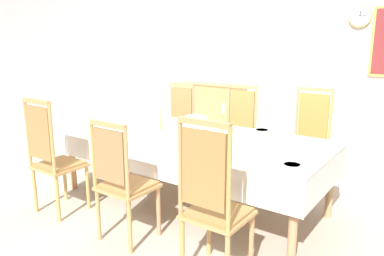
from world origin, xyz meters
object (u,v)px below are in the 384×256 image
object	(u,v)px
bowl_far_left	(134,135)
bowl_far_right	(292,166)
mounted_clock	(360,16)
chair_north_c	(308,141)
candlestick_west	(160,118)
soup_tureen	(195,124)
chair_north_b	(237,131)
candlestick_east	(223,125)
spoon_secondary	(272,134)
chair_south_a	(53,157)
sideboard	(209,106)
dining_table	(190,140)
chair_north_a	(177,123)
bowl_near_left	(192,122)
chair_south_b	(122,180)
bowl_near_right	(262,131)
spoon_primary	(186,121)
chair_south_c	(213,201)

from	to	relation	value
bowl_far_left	bowl_far_right	xyz separation A→B (m)	(1.66, 0.01, -0.00)
mounted_clock	chair_north_c	bearing A→B (deg)	-88.17
candlestick_west	soup_tureen	bearing A→B (deg)	-0.00
chair_north_c	chair_north_b	bearing A→B (deg)	0.13
candlestick_east	spoon_secondary	xyz separation A→B (m)	(0.31, 0.50, -0.14)
chair_south_a	chair_north_b	world-z (taller)	chair_south_a
sideboard	dining_table	bearing A→B (deg)	119.59
chair_north_a	chair_north_c	size ratio (longest dim) A/B	0.94
chair_north_a	bowl_near_left	size ratio (longest dim) A/B	7.10
chair_south_b	chair_north_b	distance (m)	2.01
bowl_near_right	bowl_far_left	distance (m)	1.34
chair_north_b	bowl_near_right	xyz separation A→B (m)	(0.59, -0.53, 0.19)
bowl_far_left	bowl_far_right	bearing A→B (deg)	0.28
bowl_far_left	sideboard	xyz separation A→B (m)	(-1.36, 3.52, -0.33)
soup_tureen	bowl_far_right	world-z (taller)	soup_tureen
candlestick_west	spoon_primary	xyz separation A→B (m)	(0.02, 0.46, -0.12)
bowl_near_left	spoon_secondary	size ratio (longest dim) A/B	0.90
chair_south_b	bowl_far_right	world-z (taller)	chair_south_b
candlestick_west	bowl_near_right	bearing A→B (deg)	25.15
dining_table	chair_north_c	xyz separation A→B (m)	(0.93, 1.01, -0.09)
candlestick_west	spoon_primary	bearing A→B (deg)	88.01
bowl_far_left	sideboard	world-z (taller)	sideboard
chair_south_a	bowl_near_left	xyz separation A→B (m)	(0.67, 1.44, 0.18)
dining_table	chair_south_c	size ratio (longest dim) A/B	2.36
sideboard	chair_south_c	bearing A→B (deg)	123.19
chair_south_c	bowl_near_left	bearing A→B (deg)	129.94
chair_north_b	bowl_near_right	world-z (taller)	chair_north_b
spoon_secondary	bowl_near_left	bearing A→B (deg)	172.20
chair_south_b	chair_south_c	world-z (taller)	chair_south_c
bowl_far_right	spoon_primary	size ratio (longest dim) A/B	0.86
candlestick_west	chair_north_b	bearing A→B (deg)	67.60
chair_south_a	chair_south_c	bearing A→B (deg)	-0.06
chair_south_b	bowl_far_right	bearing A→B (deg)	24.50
chair_north_b	mounted_clock	distance (m)	2.89
chair_south_a	candlestick_west	distance (m)	1.18
candlestick_west	candlestick_east	bearing A→B (deg)	-0.00
chair_north_a	chair_north_b	xyz separation A→B (m)	(0.96, 0.00, 0.01)
chair_north_b	bowl_near_left	size ratio (longest dim) A/B	7.36
candlestick_west	bowl_near_right	size ratio (longest dim) A/B	1.99
chair_south_b	chair_north_b	size ratio (longest dim) A/B	0.93
chair_south_c	bowl_near_left	size ratio (longest dim) A/B	7.68
chair_north_a	mounted_clock	xyz separation A→B (m)	(1.80, 2.33, 1.51)
spoon_secondary	mounted_clock	xyz separation A→B (m)	(0.15, 2.84, 1.32)
sideboard	mounted_clock	xyz separation A→B (m)	(2.61, 0.24, 1.63)
soup_tureen	spoon_primary	world-z (taller)	soup_tureen
chair_south_b	chair_north_b	xyz separation A→B (m)	(0.00, 2.01, 0.03)
bowl_far_left	bowl_far_right	distance (m)	1.66
chair_south_c	bowl_far_left	distance (m)	1.45
bowl_far_right	mounted_clock	bearing A→B (deg)	96.39
chair_south_b	candlestick_east	bearing A→B (deg)	68.73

